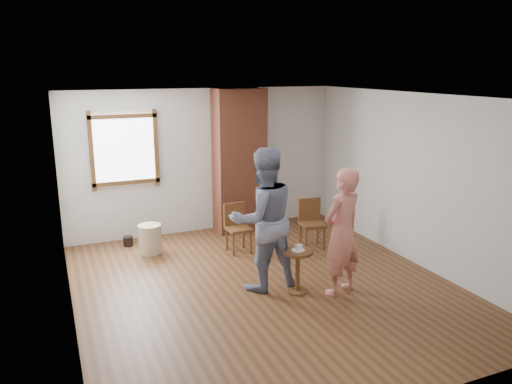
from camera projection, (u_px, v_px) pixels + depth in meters
ground at (265, 286)px, 6.93m from camera, size 5.50×5.50×0.00m
room_shell at (244, 152)px, 7.01m from camera, size 5.04×5.52×2.62m
brick_chimney at (239, 161)px, 9.07m from camera, size 0.90×0.50×2.60m
stoneware_crock at (150, 239)px, 8.13m from camera, size 0.45×0.45×0.48m
dark_pot at (128, 241)px, 8.49m from camera, size 0.20×0.20×0.16m
dining_chair_left at (237, 225)px, 8.18m from camera, size 0.38×0.38×0.80m
dining_chair_right at (311, 220)px, 8.37m from camera, size 0.44×0.44×0.82m
side_table at (298, 264)px, 6.66m from camera, size 0.40×0.40×0.60m
cake_plate at (298, 250)px, 6.62m from camera, size 0.18×0.18×0.01m
cake_slice at (299, 248)px, 6.61m from camera, size 0.08×0.07×0.06m
man at (263, 219)px, 6.69m from camera, size 0.98×0.77×1.96m
person_pink at (342, 232)px, 6.54m from camera, size 0.72×0.58×1.72m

